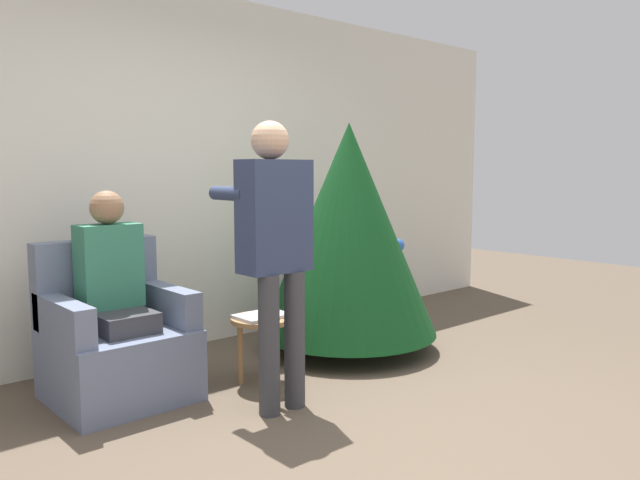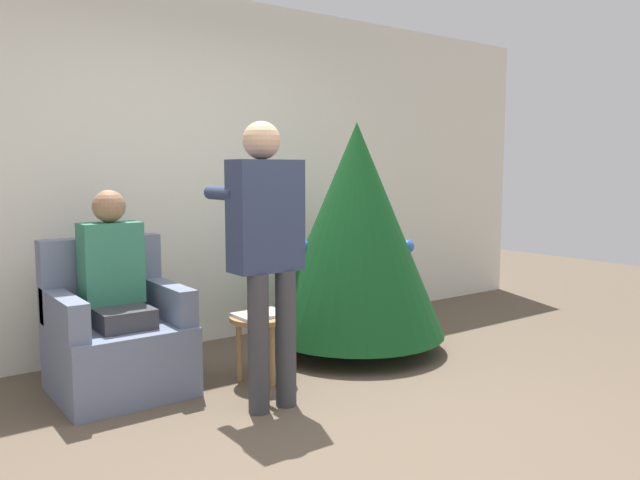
# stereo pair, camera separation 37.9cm
# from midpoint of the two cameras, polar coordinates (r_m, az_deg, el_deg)

# --- Properties ---
(ground_plane) EXTENTS (14.00, 14.00, 0.00)m
(ground_plane) POSITION_cam_midpoint_polar(r_m,az_deg,el_deg) (3.23, 6.42, -18.59)
(ground_plane) COLOR brown
(wall_back) EXTENTS (8.00, 0.06, 2.70)m
(wall_back) POSITION_cam_midpoint_polar(r_m,az_deg,el_deg) (4.80, -11.86, 6.12)
(wall_back) COLOR silver
(wall_back) RESTS_ON ground_plane
(christmas_tree) EXTENTS (1.34, 1.34, 1.71)m
(christmas_tree) POSITION_cam_midpoint_polar(r_m,az_deg,el_deg) (4.67, 5.66, 0.96)
(christmas_tree) COLOR brown
(christmas_tree) RESTS_ON ground_plane
(armchair) EXTENTS (0.75, 0.74, 0.94)m
(armchair) POSITION_cam_midpoint_polar(r_m,az_deg,el_deg) (4.04, -15.57, -8.73)
(armchair) COLOR slate
(armchair) RESTS_ON ground_plane
(person_seated) EXTENTS (0.36, 0.46, 1.24)m
(person_seated) POSITION_cam_midpoint_polar(r_m,az_deg,el_deg) (3.94, -15.58, -3.82)
(person_seated) COLOR #38383D
(person_seated) RESTS_ON ground_plane
(person_standing) EXTENTS (0.43, 0.57, 1.64)m
(person_standing) POSITION_cam_midpoint_polar(r_m,az_deg,el_deg) (3.51, -1.88, 0.07)
(person_standing) COLOR #38383D
(person_standing) RESTS_ON ground_plane
(side_stool) EXTENTS (0.40, 0.40, 0.43)m
(side_stool) POSITION_cam_midpoint_polar(r_m,az_deg,el_deg) (4.06, -2.79, -7.90)
(side_stool) COLOR #A37547
(side_stool) RESTS_ON ground_plane
(laptop) EXTENTS (0.32, 0.24, 0.02)m
(laptop) POSITION_cam_midpoint_polar(r_m,az_deg,el_deg) (4.04, -2.79, -6.84)
(laptop) COLOR silver
(laptop) RESTS_ON side_stool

